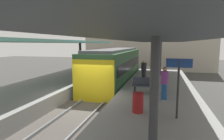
# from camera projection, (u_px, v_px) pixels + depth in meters

# --- Properties ---
(ground_plane) EXTENTS (80.00, 80.00, 0.00)m
(ground_plane) POSITION_uv_depth(u_px,v_px,m) (88.00, 110.00, 10.90)
(ground_plane) COLOR #383835
(platform_left) EXTENTS (4.40, 28.00, 1.00)m
(platform_left) POSITION_uv_depth(u_px,v_px,m) (30.00, 97.00, 11.78)
(platform_left) COLOR gray
(platform_left) RESTS_ON ground_plane
(platform_right) EXTENTS (4.40, 28.00, 1.00)m
(platform_right) POSITION_uv_depth(u_px,v_px,m) (157.00, 107.00, 9.89)
(platform_right) COLOR gray
(platform_right) RESTS_ON ground_plane
(track_ballast) EXTENTS (3.20, 28.00, 0.20)m
(track_ballast) POSITION_uv_depth(u_px,v_px,m) (88.00, 109.00, 10.89)
(track_ballast) COLOR #4C4742
(track_ballast) RESTS_ON ground_plane
(rail_near_side) EXTENTS (0.08, 28.00, 0.14)m
(rail_near_side) POSITION_uv_depth(u_px,v_px,m) (76.00, 105.00, 11.04)
(rail_near_side) COLOR slate
(rail_near_side) RESTS_ON track_ballast
(rail_far_side) EXTENTS (0.08, 28.00, 0.14)m
(rail_far_side) POSITION_uv_depth(u_px,v_px,m) (100.00, 107.00, 10.68)
(rail_far_side) COLOR slate
(rail_far_side) RESTS_ON track_ballast
(commuter_train) EXTENTS (2.78, 11.71, 3.10)m
(commuter_train) POSITION_uv_depth(u_px,v_px,m) (116.00, 67.00, 17.12)
(commuter_train) COLOR #2D5633
(commuter_train) RESTS_ON track_ballast
(canopy_left) EXTENTS (4.18, 21.00, 2.98)m
(canopy_left) POSITION_uv_depth(u_px,v_px,m) (41.00, 42.00, 12.67)
(canopy_left) COLOR #333335
(canopy_left) RESTS_ON platform_left
(canopy_right) EXTENTS (4.18, 21.00, 3.08)m
(canopy_right) POSITION_uv_depth(u_px,v_px,m) (160.00, 40.00, 10.76)
(canopy_right) COLOR #333335
(canopy_right) RESTS_ON platform_right
(platform_bench) EXTENTS (1.40, 0.41, 0.86)m
(platform_bench) POSITION_uv_depth(u_px,v_px,m) (145.00, 85.00, 10.71)
(platform_bench) COLOR black
(platform_bench) RESTS_ON platform_right
(platform_sign) EXTENTS (0.90, 0.08, 2.21)m
(platform_sign) POSITION_uv_depth(u_px,v_px,m) (179.00, 75.00, 6.90)
(platform_sign) COLOR #262628
(platform_sign) RESTS_ON platform_right
(litter_bin) EXTENTS (0.44, 0.44, 0.80)m
(litter_bin) POSITION_uv_depth(u_px,v_px,m) (138.00, 103.00, 7.69)
(litter_bin) COLOR maroon
(litter_bin) RESTS_ON platform_right
(passenger_near_bench) EXTENTS (0.36, 0.36, 1.63)m
(passenger_near_bench) POSITION_uv_depth(u_px,v_px,m) (144.00, 71.00, 13.58)
(passenger_near_bench) COLOR #232328
(passenger_near_bench) RESTS_ON platform_right
(passenger_mid_platform) EXTENTS (0.36, 0.36, 1.62)m
(passenger_mid_platform) POSITION_uv_depth(u_px,v_px,m) (164.00, 83.00, 9.45)
(passenger_mid_platform) COLOR navy
(passenger_mid_platform) RESTS_ON platform_right
(station_building_backdrop) EXTENTS (18.00, 6.00, 11.00)m
(station_building_backdrop) POSITION_uv_depth(u_px,v_px,m) (149.00, 32.00, 28.85)
(station_building_backdrop) COLOR #A89E8E
(station_building_backdrop) RESTS_ON ground_plane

